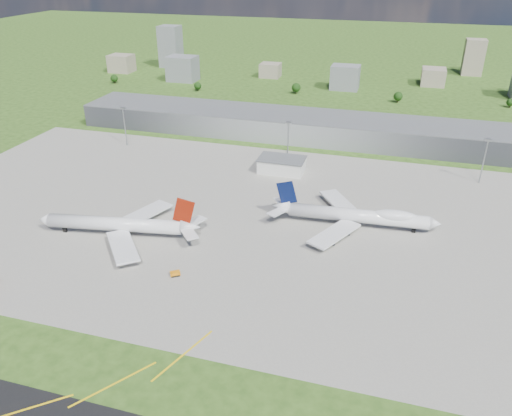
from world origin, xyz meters
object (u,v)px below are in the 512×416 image
(airliner_red_twin, at_px, (121,225))
(van_white_far, at_px, (423,223))
(van_white_near, at_px, (319,244))
(airliner_blue_quad, at_px, (357,216))
(tug_yellow, at_px, (175,274))

(airliner_red_twin, xyz_separation_m, van_white_far, (131.86, 48.92, -4.45))
(van_white_near, xyz_separation_m, van_white_far, (44.06, 33.65, -0.13))
(airliner_red_twin, height_order, airliner_blue_quad, airliner_red_twin)
(van_white_far, bearing_deg, airliner_red_twin, -153.30)
(tug_yellow, distance_m, van_white_far, 119.23)
(van_white_far, bearing_deg, tug_yellow, -136.79)
(airliner_blue_quad, relative_size, van_white_far, 18.71)
(van_white_far, bearing_deg, van_white_near, -136.29)
(airliner_blue_quad, xyz_separation_m, tug_yellow, (-65.19, -60.93, -4.66))
(van_white_near, distance_m, van_white_far, 55.44)
(van_white_near, bearing_deg, tug_yellow, 110.33)
(van_white_near, bearing_deg, airliner_red_twin, 83.76)
(airliner_red_twin, bearing_deg, tug_yellow, 138.81)
(airliner_red_twin, height_order, van_white_far, airliner_red_twin)
(tug_yellow, bearing_deg, airliner_red_twin, 113.99)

